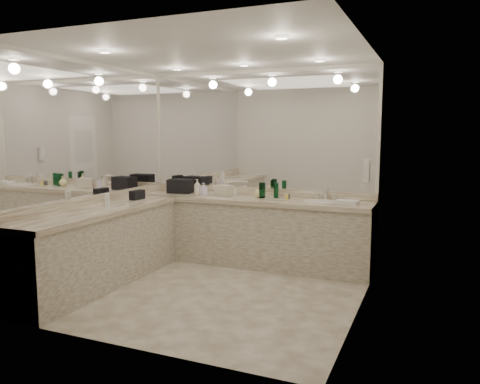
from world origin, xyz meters
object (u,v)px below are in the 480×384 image
at_px(black_toiletry_bag, 180,186).
at_px(cream_cosmetic_case, 224,191).
at_px(wall_phone, 367,171).
at_px(hand_towel, 347,202).
at_px(sink, 322,202).
at_px(soap_bottle_c, 259,191).
at_px(soap_bottle_b, 204,189).
at_px(soap_bottle_a, 197,187).

height_order(black_toiletry_bag, cream_cosmetic_case, black_toiletry_bag).
distance_m(wall_phone, hand_towel, 0.70).
bearing_deg(wall_phone, hand_towel, 121.09).
relative_size(sink, black_toiletry_bag, 1.31).
bearing_deg(soap_bottle_c, wall_phone, -20.85).
bearing_deg(wall_phone, sink, 140.43).
bearing_deg(wall_phone, soap_bottle_c, 159.15).
xyz_separation_m(soap_bottle_b, soap_bottle_c, (0.80, 0.06, -0.00)).
xyz_separation_m(sink, black_toiletry_bag, (-2.06, 0.05, 0.10)).
relative_size(cream_cosmetic_case, hand_towel, 0.95).
bearing_deg(hand_towel, soap_bottle_b, 179.39).
relative_size(sink, hand_towel, 1.69).
xyz_separation_m(cream_cosmetic_case, soap_bottle_b, (-0.30, -0.02, 0.01)).
bearing_deg(black_toiletry_bag, sink, -1.46).
distance_m(cream_cosmetic_case, soap_bottle_a, 0.39).
relative_size(hand_towel, soap_bottle_b, 1.53).
height_order(wall_phone, black_toiletry_bag, wall_phone).
bearing_deg(soap_bottle_c, hand_towel, -4.12).
xyz_separation_m(sink, cream_cosmetic_case, (-1.35, 0.01, 0.08)).
xyz_separation_m(sink, wall_phone, (0.61, -0.50, 0.46)).
distance_m(sink, soap_bottle_b, 1.65).
height_order(cream_cosmetic_case, soap_bottle_c, soap_bottle_c).
height_order(wall_phone, cream_cosmetic_case, wall_phone).
distance_m(hand_towel, soap_bottle_b, 1.97).
bearing_deg(soap_bottle_a, soap_bottle_b, 6.91).
xyz_separation_m(sink, soap_bottle_b, (-1.65, -0.01, 0.09)).
xyz_separation_m(wall_phone, soap_bottle_b, (-2.26, 0.49, -0.36)).
bearing_deg(soap_bottle_b, soap_bottle_a, -173.09).
distance_m(wall_phone, soap_bottle_b, 2.34).
distance_m(sink, wall_phone, 0.91).
distance_m(sink, soap_bottle_a, 1.75).
relative_size(soap_bottle_a, soap_bottle_c, 1.32).
distance_m(cream_cosmetic_case, hand_towel, 1.67).
relative_size(black_toiletry_bag, soap_bottle_c, 2.04).
bearing_deg(hand_towel, wall_phone, -58.91).
xyz_separation_m(hand_towel, soap_bottle_b, (-1.97, 0.02, 0.06)).
relative_size(cream_cosmetic_case, soap_bottle_c, 1.50).
bearing_deg(wall_phone, soap_bottle_b, 167.69).
bearing_deg(wall_phone, black_toiletry_bag, 168.27).
relative_size(wall_phone, soap_bottle_a, 1.11).
distance_m(black_toiletry_bag, soap_bottle_a, 0.32).
height_order(soap_bottle_b, soap_bottle_c, soap_bottle_b).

